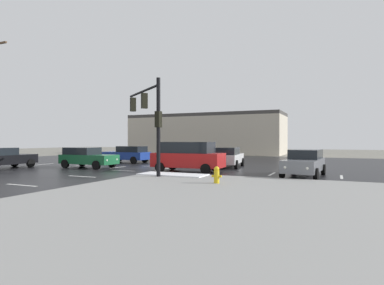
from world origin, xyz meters
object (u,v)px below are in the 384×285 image
Objects in this scene: suv_red at (188,156)px; sedan_navy at (195,153)px; traffic_signal_mast at (149,112)px; fire_hydrant at (217,175)px; sedan_grey at (304,162)px; sedan_white at (228,157)px; sedan_blue at (128,154)px; sedan_green at (87,157)px; sedan_black at (3,158)px.

sedan_navy is (-3.73, 9.71, -0.24)m from suv_red.
traffic_signal_mast is 4.38m from suv_red.
suv_red is 1.07× the size of sedan_navy.
sedan_grey reaches higher than fire_hydrant.
sedan_grey is (6.11, -4.19, 0.00)m from sedan_white.
traffic_signal_mast is 1.13× the size of suv_red.
suv_red is at bearing 149.77° from sedan_blue.
traffic_signal_mast is 6.55m from fire_hydrant.
traffic_signal_mast reaches higher than sedan_blue.
sedan_blue is at bearing -9.60° from traffic_signal_mast.
sedan_navy is at bearing -39.88° from traffic_signal_mast.
sedan_blue is at bearing 94.68° from sedan_green.
sedan_blue is (-0.43, 5.91, 0.00)m from sedan_green.
sedan_green is 11.02m from sedan_white.
sedan_green is 0.97× the size of sedan_white.
sedan_navy is 0.99× the size of sedan_blue.
suv_red is at bearing 20.44° from sedan_navy.
sedan_green is 0.93× the size of suv_red.
traffic_signal_mast reaches higher than sedan_green.
suv_red is 7.48m from sedan_grey.
suv_red reaches higher than sedan_green.
sedan_black is (-13.70, -3.61, -0.24)m from suv_red.
sedan_navy is at bearing 117.10° from fire_hydrant.
traffic_signal_mast is at bearing 10.93° from sedan_navy.
sedan_green is at bearing 1.16° from suv_red.
sedan_navy and sedan_black have the same top height.
traffic_signal_mast is at bearing 155.82° from sedan_white.
sedan_black is at bearing 63.71° from sedan_blue.
fire_hydrant is at bearing -21.56° from sedan_green.
sedan_green is at bearing -25.63° from sedan_navy.
sedan_black is at bearing -37.41° from sedan_navy.
sedan_black is at bearing -74.24° from sedan_grey.
suv_red is 4.80m from sedan_white.
fire_hydrant is 6.83m from sedan_grey.
sedan_black is at bearing 40.48° from traffic_signal_mast.
fire_hydrant is 0.16× the size of suv_red.
sedan_green and sedan_white have the same top height.
fire_hydrant is at bearing -165.47° from traffic_signal_mast.
sedan_blue is 17.13m from sedan_grey.
sedan_white is at bearing -108.07° from suv_red.
sedan_blue and sedan_grey have the same top height.
traffic_signal_mast is 13.51m from sedan_navy.
sedan_black is (-12.60, -0.42, -3.02)m from traffic_signal_mast.
sedan_navy is at bearing -139.20° from sedan_blue.
sedan_green is 8.47m from suv_red.
sedan_navy is at bearing -70.55° from suv_red.
sedan_white is (1.36, 4.60, -0.24)m from suv_red.
sedan_white is 1.02× the size of sedan_black.
sedan_navy is 0.97× the size of sedan_white.
sedan_grey is at bearing -80.76° from sedan_black.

